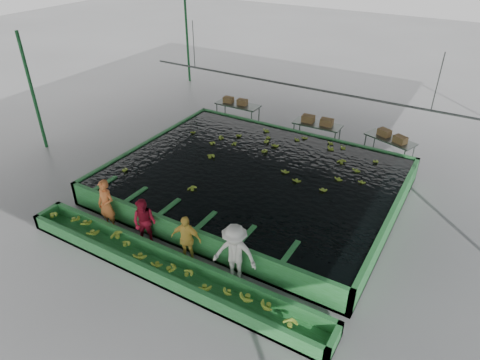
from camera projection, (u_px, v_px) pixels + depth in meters
The scene contains 21 objects.
ground at pixel (233, 211), 14.79m from camera, with size 80.00×80.00×0.00m, color gray.
shed_roof at pixel (231, 68), 12.20m from camera, with size 20.00×22.00×0.04m, color gray.
shed_posts at pixel (232, 146), 13.49m from camera, with size 20.00×22.00×5.00m, color #1A5729, non-canonical shape.
flotation_tank at pixel (254, 181), 15.66m from camera, with size 10.00×8.00×0.90m, color #2F843D, non-canonical shape.
tank_water at pixel (254, 171), 15.45m from camera, with size 9.70×7.70×0.00m, color black.
sorting_trough at pixel (166, 268), 12.01m from camera, with size 10.00×1.00×0.50m, color #2F843D, non-canonical shape.
cableway_rail at pixel (298, 86), 16.91m from camera, with size 0.08×0.08×14.00m, color #59605B.
rail_hanger_left at pixel (194, 45), 18.57m from camera, with size 0.04×0.04×2.00m, color #59605B.
rail_hanger_right at pixel (438, 82), 14.22m from camera, with size 0.04×0.04×2.00m, color #59605B.
worker_a at pixel (106, 205), 13.57m from camera, with size 0.64×0.42×1.75m, color orange.
worker_b at pixel (145, 222), 12.93m from camera, with size 0.77×0.60×1.58m, color #A7142B.
worker_c at pixel (186, 239), 12.25m from camera, with size 0.92×0.38×1.57m, color #FDD451.
worker_d at pixel (235, 254), 11.46m from camera, with size 1.21×0.70×1.88m, color silver.
packing_table_left at pixel (238, 113), 21.02m from camera, with size 2.17×0.87×0.99m, color #59605B, non-canonical shape.
packing_table_mid at pixel (316, 134), 19.07m from camera, with size 2.10×0.84×0.96m, color #59605B, non-canonical shape.
packing_table_right at pixel (388, 149), 17.84m from camera, with size 2.05×0.82×0.93m, color #59605B, non-canonical shape.
box_stack_left at pixel (235, 103), 20.82m from camera, with size 1.23×0.34×0.26m, color olive, non-canonical shape.
box_stack_mid at pixel (317, 123), 18.83m from camera, with size 1.38×0.38×0.30m, color olive, non-canonical shape.
box_stack_right at pixel (391, 139), 17.54m from camera, with size 1.31×0.36×0.28m, color olive, non-canonical shape.
floating_bananas at pixel (264, 162), 16.04m from camera, with size 8.98×6.13×0.12m, color #87A52A, non-canonical shape.
trough_bananas at pixel (165, 264), 11.93m from camera, with size 8.40×0.56×0.11m, color #87A52A, non-canonical shape.
Camera 1 is at (6.37, -10.28, 8.59)m, focal length 32.00 mm.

